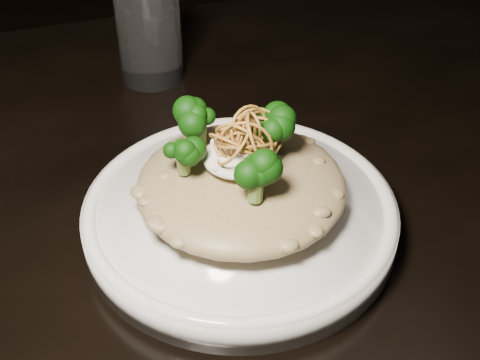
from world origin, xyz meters
name	(u,v)px	position (x,y,z in m)	size (l,w,h in m)	color
table	(304,230)	(0.00, 0.00, 0.67)	(1.10, 0.80, 0.75)	black
plate	(240,217)	(-0.09, -0.06, 0.76)	(0.27, 0.27, 0.03)	white
risotto	(241,185)	(-0.09, -0.06, 0.80)	(0.18, 0.18, 0.04)	brown
broccoli	(233,146)	(-0.10, -0.05, 0.84)	(0.11, 0.11, 0.04)	black
cheese	(237,157)	(-0.09, -0.06, 0.82)	(0.06, 0.06, 0.02)	white
shallots	(245,133)	(-0.09, -0.06, 0.85)	(0.05, 0.05, 0.03)	brown
drinking_glass	(149,27)	(-0.11, 0.22, 0.81)	(0.07, 0.07, 0.13)	white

